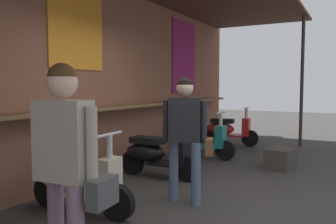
{
  "coord_description": "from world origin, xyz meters",
  "views": [
    {
      "loc": [
        -3.85,
        -1.76,
        1.48
      ],
      "look_at": [
        1.84,
        1.37,
        0.99
      ],
      "focal_mm": 36.81,
      "sensor_mm": 36.0,
      "label": 1
    }
  ],
  "objects_px": {
    "scooter_teal": "(199,139)",
    "scooter_black": "(155,154)",
    "scooter_red": "(227,129)",
    "shopper_browsing": "(66,155)",
    "shopper_with_handbag": "(186,128)",
    "merchandise_crate": "(281,158)",
    "scooter_cream": "(76,180)"
  },
  "relations": [
    {
      "from": "scooter_teal",
      "to": "scooter_black",
      "type": "bearing_deg",
      "value": -89.63
    },
    {
      "from": "scooter_black",
      "to": "scooter_red",
      "type": "xyz_separation_m",
      "value": [
        3.53,
        -0.0,
        0.0
      ]
    },
    {
      "from": "scooter_teal",
      "to": "scooter_red",
      "type": "bearing_deg",
      "value": 90.37
    },
    {
      "from": "scooter_teal",
      "to": "shopper_browsing",
      "type": "distance_m",
      "value": 4.87
    },
    {
      "from": "shopper_with_handbag",
      "to": "shopper_browsing",
      "type": "xyz_separation_m",
      "value": [
        -2.09,
        -0.06,
        0.04
      ]
    },
    {
      "from": "scooter_black",
      "to": "scooter_red",
      "type": "bearing_deg",
      "value": 87.71
    },
    {
      "from": "scooter_red",
      "to": "shopper_browsing",
      "type": "height_order",
      "value": "shopper_browsing"
    },
    {
      "from": "shopper_with_handbag",
      "to": "scooter_red",
      "type": "bearing_deg",
      "value": -9.0
    },
    {
      "from": "scooter_red",
      "to": "scooter_black",
      "type": "bearing_deg",
      "value": -94.51
    },
    {
      "from": "shopper_browsing",
      "to": "merchandise_crate",
      "type": "distance_m",
      "value": 4.7
    },
    {
      "from": "scooter_teal",
      "to": "scooter_red",
      "type": "height_order",
      "value": "same"
    },
    {
      "from": "scooter_cream",
      "to": "merchandise_crate",
      "type": "bearing_deg",
      "value": 60.38
    },
    {
      "from": "scooter_teal",
      "to": "shopper_with_handbag",
      "type": "distance_m",
      "value": 2.87
    },
    {
      "from": "scooter_red",
      "to": "shopper_with_handbag",
      "type": "height_order",
      "value": "shopper_with_handbag"
    },
    {
      "from": "scooter_cream",
      "to": "shopper_with_handbag",
      "type": "relative_size",
      "value": 0.88
    },
    {
      "from": "scooter_teal",
      "to": "shopper_with_handbag",
      "type": "xyz_separation_m",
      "value": [
        -2.63,
        -0.98,
        0.57
      ]
    },
    {
      "from": "scooter_teal",
      "to": "shopper_browsing",
      "type": "bearing_deg",
      "value": -77.12
    },
    {
      "from": "scooter_black",
      "to": "shopper_browsing",
      "type": "distance_m",
      "value": 3.2
    },
    {
      "from": "scooter_black",
      "to": "scooter_cream",
      "type": "bearing_deg",
      "value": -92.29
    },
    {
      "from": "scooter_black",
      "to": "shopper_with_handbag",
      "type": "bearing_deg",
      "value": -43.77
    },
    {
      "from": "scooter_red",
      "to": "merchandise_crate",
      "type": "distance_m",
      "value": 2.54
    },
    {
      "from": "shopper_with_handbag",
      "to": "shopper_browsing",
      "type": "distance_m",
      "value": 2.09
    },
    {
      "from": "scooter_black",
      "to": "shopper_browsing",
      "type": "bearing_deg",
      "value": -72.79
    },
    {
      "from": "scooter_cream",
      "to": "scooter_red",
      "type": "xyz_separation_m",
      "value": [
        5.32,
        -0.0,
        0.0
      ]
    },
    {
      "from": "scooter_teal",
      "to": "merchandise_crate",
      "type": "relative_size",
      "value": 2.57
    },
    {
      "from": "shopper_with_handbag",
      "to": "scooter_cream",
      "type": "bearing_deg",
      "value": 111.32
    },
    {
      "from": "scooter_cream",
      "to": "shopper_browsing",
      "type": "bearing_deg",
      "value": -51.68
    },
    {
      "from": "scooter_cream",
      "to": "scooter_red",
      "type": "bearing_deg",
      "value": 86.51
    },
    {
      "from": "scooter_teal",
      "to": "merchandise_crate",
      "type": "height_order",
      "value": "scooter_teal"
    },
    {
      "from": "shopper_with_handbag",
      "to": "scooter_teal",
      "type": "bearing_deg",
      "value": -1.11
    },
    {
      "from": "scooter_teal",
      "to": "scooter_red",
      "type": "distance_m",
      "value": 1.77
    },
    {
      "from": "shopper_browsing",
      "to": "merchandise_crate",
      "type": "height_order",
      "value": "shopper_browsing"
    }
  ]
}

